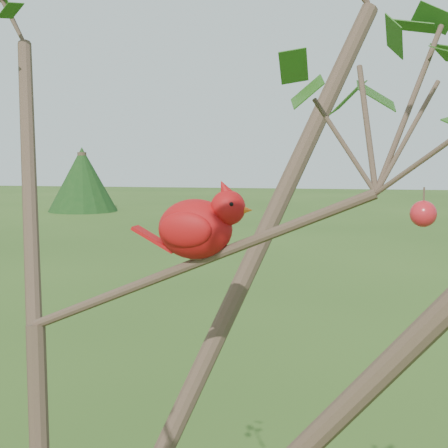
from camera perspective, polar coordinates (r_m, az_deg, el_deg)
crabapple_tree at (r=1.14m, az=-14.94°, el=-1.43°), size 2.35×2.05×2.95m
cardinal at (r=1.15m, az=-2.07°, el=-0.17°), size 0.21×0.11×0.15m
distant_trees at (r=26.50m, az=2.65°, el=4.28°), size 38.91×13.30×3.18m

